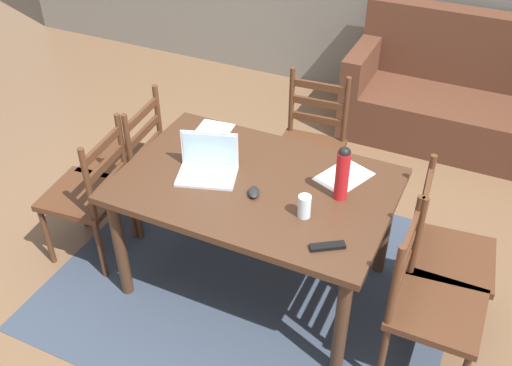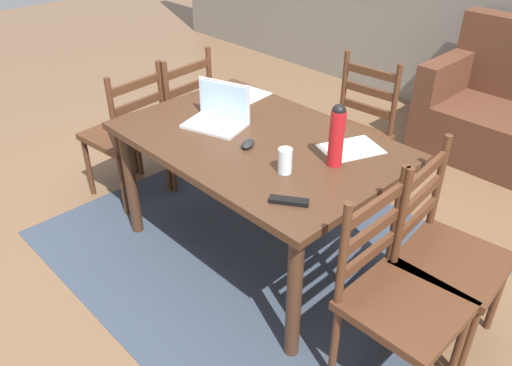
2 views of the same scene
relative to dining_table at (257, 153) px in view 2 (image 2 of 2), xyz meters
name	(u,v)px [view 2 (image 2 of 2)]	position (x,y,z in m)	size (l,w,h in m)	color
ground_plane	(257,249)	(0.00, 0.00, -0.66)	(14.00, 14.00, 0.00)	brown
area_rug	(257,248)	(0.00, 0.00, -0.66)	(2.32, 1.96, 0.01)	#333D4C
dining_table	(257,153)	(0.00, 0.00, 0.00)	(1.48, 0.99, 0.75)	#422819
chair_right_near	(397,298)	(1.03, -0.20, -0.20)	(0.44, 0.44, 0.95)	#4C2B19
chair_right_far	(445,255)	(1.03, 0.19, -0.20)	(0.48, 0.48, 0.95)	#4C2B19
chair_far_head	(352,135)	(0.00, 0.87, -0.20)	(0.47, 0.47, 0.95)	#4C2B19
chair_left_far	(176,117)	(-1.03, 0.20, -0.20)	(0.48, 0.48, 0.95)	#4C2B19
chair_left_near	(127,135)	(-1.03, -0.19, -0.20)	(0.48, 0.48, 0.95)	#4C2B19
laptop	(219,114)	(-0.28, -0.03, 0.15)	(0.37, 0.31, 0.23)	silver
water_bottle	(337,134)	(0.46, 0.07, 0.25)	(0.07, 0.07, 0.31)	red
drinking_glass	(285,161)	(0.34, -0.15, 0.15)	(0.07, 0.07, 0.12)	silver
computer_mouse	(248,144)	(0.04, -0.10, 0.11)	(0.06, 0.10, 0.03)	black
tv_remote	(289,201)	(0.53, -0.32, 0.10)	(0.04, 0.17, 0.02)	black
paper_stack_left	(351,149)	(0.42, 0.26, 0.09)	(0.21, 0.30, 0.00)	white
paper_stack_right	(244,96)	(-0.46, 0.33, 0.09)	(0.21, 0.30, 0.00)	white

